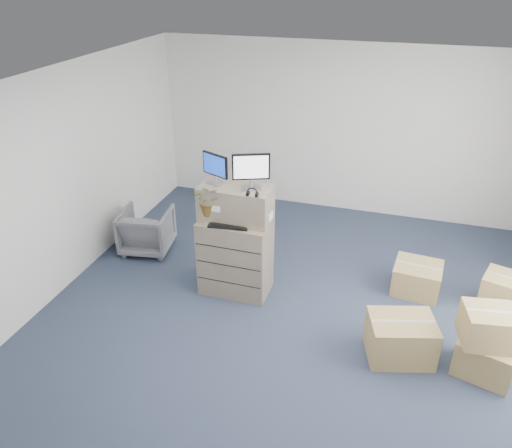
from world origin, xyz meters
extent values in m
plane|color=#2A314B|center=(0.00, 0.00, 0.00)|extent=(7.00, 7.00, 0.00)
cube|color=silver|center=(0.00, 3.51, 1.40)|extent=(6.00, 0.02, 2.80)
cube|color=gray|center=(-0.80, 0.65, 0.51)|extent=(0.89, 0.55, 1.03)
cube|color=gray|center=(-0.80, 0.70, 1.25)|extent=(0.89, 0.45, 0.44)
cube|color=#99999E|center=(-1.05, 0.72, 1.48)|extent=(0.25, 0.22, 0.01)
cylinder|color=#99999E|center=(-1.05, 0.72, 1.53)|extent=(0.03, 0.03, 0.09)
cube|color=black|center=(-1.05, 0.72, 1.72)|extent=(0.37, 0.18, 0.28)
cube|color=navy|center=(-1.06, 0.71, 1.72)|extent=(0.33, 0.15, 0.24)
cube|color=#99999E|center=(-0.60, 0.70, 1.48)|extent=(0.28, 0.25, 0.02)
cylinder|color=#99999E|center=(-0.60, 0.70, 1.54)|extent=(0.04, 0.04, 0.11)
cube|color=black|center=(-0.60, 0.70, 1.75)|extent=(0.43, 0.19, 0.32)
cube|color=silver|center=(-0.59, 0.69, 1.75)|extent=(0.38, 0.16, 0.28)
torus|color=black|center=(-0.52, 0.52, 1.51)|extent=(0.14, 0.02, 0.13)
cube|color=black|center=(-0.82, 0.51, 1.04)|extent=(0.51, 0.26, 0.03)
ellipsoid|color=silver|center=(-0.42, 0.59, 1.04)|extent=(0.10, 0.08, 0.03)
cylinder|color=gray|center=(-0.72, 0.70, 1.15)|extent=(0.07, 0.07, 0.24)
cube|color=silver|center=(-0.80, 0.68, 1.04)|extent=(0.05, 0.04, 0.02)
cube|color=black|center=(-0.80, 0.68, 1.10)|extent=(0.06, 0.04, 0.10)
cube|color=black|center=(-0.48, 0.76, 1.06)|extent=(0.20, 0.15, 0.06)
cube|color=#3B97CB|center=(-0.46, 0.72, 1.13)|extent=(0.25, 0.14, 0.09)
cylinder|color=#8BA182|center=(-1.08, 0.57, 1.04)|extent=(0.20, 0.20, 0.02)
cylinder|color=black|center=(-1.08, 0.57, 1.11)|extent=(0.17, 0.17, 0.13)
imported|color=#1B611C|center=(-1.08, 0.57, 1.27)|extent=(0.39, 0.42, 0.32)
imported|color=slate|center=(-2.40, 1.22, 0.36)|extent=(0.80, 0.76, 0.72)
cube|color=#9B7C4B|center=(1.34, 0.00, 0.24)|extent=(0.81, 0.70, 0.48)
cube|color=#9B7C4B|center=(2.21, 0.00, 0.21)|extent=(0.68, 0.61, 0.41)
cube|color=#9B7C4B|center=(1.48, 1.32, 0.20)|extent=(0.64, 0.59, 0.39)
cube|color=#9B7C4B|center=(2.15, 0.00, 0.61)|extent=(0.56, 0.51, 0.38)
cube|color=#9B7C4B|center=(2.60, 1.16, 0.25)|extent=(0.80, 0.64, 0.50)
camera|label=1|loc=(1.07, -4.48, 3.92)|focal=35.00mm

